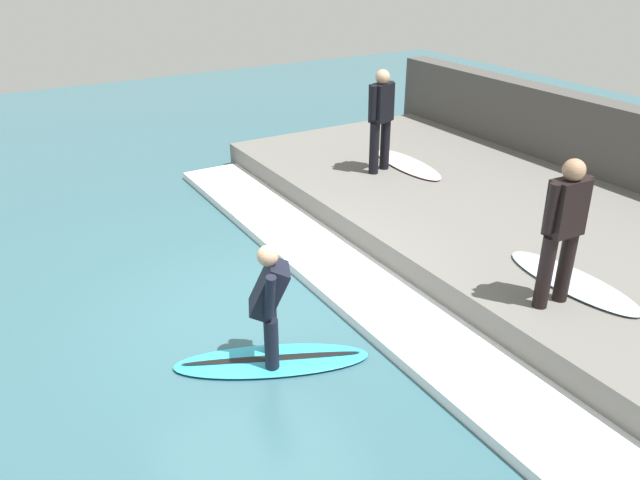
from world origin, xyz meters
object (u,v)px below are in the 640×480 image
surfer_waiting_near (381,115)px  surfboard_riding (272,360)px  surfboard_waiting_far (572,281)px  surfer_riding (269,299)px  surfboard_waiting_near (408,164)px  surfer_waiting_far (564,226)px

surfer_waiting_near → surfboard_riding: bearing=-138.4°
surfboard_riding → surfboard_waiting_far: (3.37, -0.97, 0.44)m
surfer_riding → surfboard_waiting_near: bearing=37.0°
surfer_riding → surfer_waiting_far: 3.09m
surfboard_riding → surfer_riding: surfer_riding is taller
surfer_riding → surfboard_waiting_far: surfer_riding is taller
surfboard_waiting_near → surfboard_riding: bearing=-143.0°
surfer_waiting_far → surfboard_waiting_far: (0.55, 0.15, -0.89)m
surfboard_waiting_near → surfer_waiting_far: (-1.47, -4.36, 0.89)m
surfboard_riding → surfer_riding: size_ratio=1.59×
surfer_waiting_near → surfboard_waiting_near: bearing=-5.2°
surfboard_riding → surfer_riding: 0.75m
surfboard_riding → surfboard_waiting_far: 3.54m
surfer_riding → surfboard_waiting_near: 5.38m
surfboard_riding → surfboard_waiting_far: size_ratio=1.20×
surfboard_waiting_far → surfer_waiting_near: bearing=85.5°
surfer_waiting_near → surfer_waiting_far: (-0.89, -4.41, -0.03)m
surfer_riding → surfboard_waiting_far: 3.52m
surfboard_waiting_far → surfer_riding: bearing=163.9°
surfboard_riding → surfer_waiting_far: surfer_waiting_far is taller
surfer_riding → surfer_waiting_near: bearing=41.6°
surfer_waiting_far → surfboard_waiting_far: bearing=15.1°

